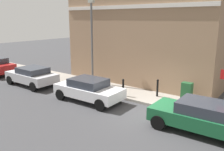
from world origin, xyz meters
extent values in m
plane|color=#38383A|center=(0.00, 0.00, 0.00)|extent=(80.00, 80.00, 0.00)
cube|color=gray|center=(2.10, 6.00, 0.07)|extent=(2.20, 30.00, 0.15)
cube|color=#937256|center=(6.51, 3.52, 4.13)|extent=(6.62, 11.04, 8.26)
cube|color=silver|center=(3.16, 3.52, 5.38)|extent=(0.12, 11.04, 0.24)
cube|color=#195933|center=(-0.37, -2.54, 0.60)|extent=(1.86, 4.20, 0.57)
cube|color=#2D333D|center=(-0.37, -2.57, 1.10)|extent=(1.60, 1.95, 0.47)
cylinder|color=black|center=(-1.23, -1.02, 0.32)|extent=(0.23, 0.64, 0.64)
cylinder|color=black|center=(0.44, -0.99, 0.32)|extent=(0.23, 0.64, 0.64)
cube|color=silver|center=(-0.36, 3.81, 0.61)|extent=(1.84, 4.09, 0.57)
cube|color=#2D333D|center=(-0.36, 3.82, 1.10)|extent=(1.57, 2.04, 0.46)
cylinder|color=black|center=(-1.21, 5.26, 0.32)|extent=(0.24, 0.65, 0.64)
cylinder|color=black|center=(0.41, 5.31, 0.32)|extent=(0.24, 0.65, 0.64)
cylinder|color=black|center=(-1.12, 2.31, 0.32)|extent=(0.24, 0.65, 0.64)
cylinder|color=black|center=(0.49, 2.36, 0.32)|extent=(0.24, 0.65, 0.64)
cube|color=#B7B7BC|center=(-0.33, 9.33, 0.61)|extent=(1.81, 3.92, 0.59)
cube|color=#2D333D|center=(-0.33, 9.15, 1.10)|extent=(1.59, 1.95, 0.43)
cylinder|color=black|center=(-1.18, 10.74, 0.32)|extent=(0.22, 0.64, 0.64)
cylinder|color=black|center=(0.52, 10.74, 0.32)|extent=(0.22, 0.64, 0.64)
cylinder|color=black|center=(-1.19, 7.93, 0.32)|extent=(0.22, 0.64, 0.64)
cylinder|color=black|center=(0.52, 7.93, 0.32)|extent=(0.22, 0.64, 0.64)
cylinder|color=black|center=(0.62, 13.41, 0.32)|extent=(0.24, 0.65, 0.64)
cube|color=#1E4C28|center=(2.30, -0.93, 0.72)|extent=(0.40, 0.55, 1.15)
cube|color=#333333|center=(2.30, -0.93, 0.19)|extent=(0.46, 0.61, 0.08)
cylinder|color=black|center=(2.40, 0.86, 0.62)|extent=(0.12, 0.12, 0.95)
sphere|color=black|center=(2.40, 0.86, 1.12)|extent=(0.14, 0.14, 0.14)
cylinder|color=black|center=(1.25, 2.52, 0.62)|extent=(0.12, 0.12, 0.95)
sphere|color=black|center=(1.25, 2.52, 1.12)|extent=(0.14, 0.14, 0.14)
cylinder|color=#59595B|center=(2.42, 5.98, 2.90)|extent=(0.14, 0.14, 5.50)
cube|color=#A5A599|center=(2.42, 5.98, 5.77)|extent=(0.20, 0.44, 0.20)
camera|label=1|loc=(-9.90, -5.12, 4.64)|focal=38.03mm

